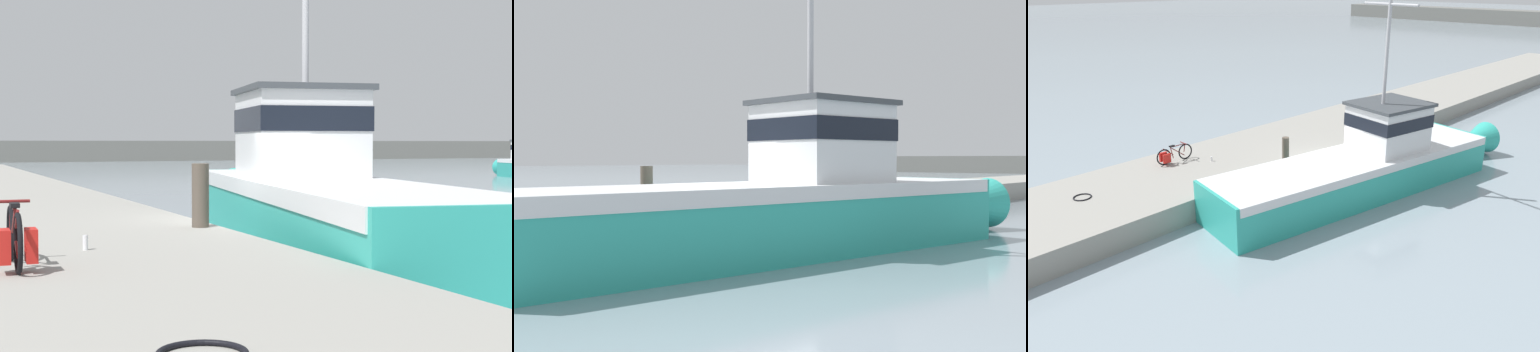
# 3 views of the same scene
# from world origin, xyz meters

# --- Properties ---
(ground_plane) EXTENTS (320.00, 320.00, 0.00)m
(ground_plane) POSITION_xyz_m (0.00, 0.00, 0.00)
(ground_plane) COLOR #84939E
(dock_pier) EXTENTS (5.13, 80.00, 0.88)m
(dock_pier) POSITION_xyz_m (-3.73, 0.00, 0.44)
(dock_pier) COLOR gray
(dock_pier) RESTS_ON ground_plane
(far_shoreline) EXTENTS (180.00, 5.00, 2.52)m
(far_shoreline) POSITION_xyz_m (30.00, 83.51, 1.26)
(far_shoreline) COLOR slate
(far_shoreline) RESTS_ON ground_plane
(fishing_boat_main) EXTENTS (5.06, 15.09, 8.35)m
(fishing_boat_main) POSITION_xyz_m (1.47, 0.85, 1.17)
(fishing_boat_main) COLOR teal
(fishing_boat_main) RESTS_ON ground_plane
(bicycle_touring) EXTENTS (0.45, 1.70, 0.74)m
(bicycle_touring) POSITION_xyz_m (-4.84, -4.25, 1.22)
(bicycle_touring) COLOR black
(bicycle_touring) RESTS_ON dock_pier
(mooring_post) EXTENTS (0.29, 0.29, 1.07)m
(mooring_post) POSITION_xyz_m (-1.52, -0.91, 1.42)
(mooring_post) COLOR #51473D
(mooring_post) RESTS_ON dock_pier
(water_bottle_on_curb) EXTENTS (0.07, 0.07, 0.20)m
(water_bottle_on_curb) POSITION_xyz_m (-3.82, -2.98, 0.98)
(water_bottle_on_curb) COLOR silver
(water_bottle_on_curb) RESTS_ON dock_pier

